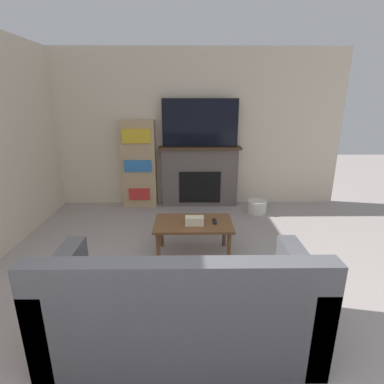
{
  "coord_description": "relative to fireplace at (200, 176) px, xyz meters",
  "views": [
    {
      "loc": [
        0.06,
        -1.22,
        1.9
      ],
      "look_at": [
        0.1,
        2.56,
        0.7
      ],
      "focal_mm": 28.0,
      "sensor_mm": 36.0,
      "label": 1
    }
  ],
  "objects": [
    {
      "name": "wall_back",
      "position": [
        -0.26,
        0.14,
        0.81
      ],
      "size": [
        5.53,
        0.06,
        2.7
      ],
      "color": "beige",
      "rests_on": "ground_plane"
    },
    {
      "name": "fireplace",
      "position": [
        0.0,
        0.0,
        0.0
      ],
      "size": [
        1.44,
        0.28,
        1.07
      ],
      "color": "#605651",
      "rests_on": "ground_plane"
    },
    {
      "name": "tv",
      "position": [
        -0.0,
        -0.02,
        0.94
      ],
      "size": [
        1.3,
        0.03,
        0.81
      ],
      "color": "black",
      "rests_on": "fireplace"
    },
    {
      "name": "couch",
      "position": [
        -0.27,
        -3.26,
        -0.23
      ],
      "size": [
        2.04,
        0.88,
        0.92
      ],
      "color": "#4C4C51",
      "rests_on": "ground_plane"
    },
    {
      "name": "coffee_table",
      "position": [
        -0.15,
        -1.85,
        -0.16
      ],
      "size": [
        0.95,
        0.59,
        0.44
      ],
      "color": "brown",
      "rests_on": "ground_plane"
    },
    {
      "name": "tissue_box",
      "position": [
        -0.13,
        -1.93,
        -0.05
      ],
      "size": [
        0.22,
        0.12,
        0.1
      ],
      "color": "beige",
      "rests_on": "coffee_table"
    },
    {
      "name": "remote_control",
      "position": [
        0.11,
        -1.86,
        -0.09
      ],
      "size": [
        0.04,
        0.15,
        0.02
      ],
      "color": "black",
      "rests_on": "coffee_table"
    },
    {
      "name": "bookshelf",
      "position": [
        -1.08,
        -0.02,
        0.23
      ],
      "size": [
        0.59,
        0.29,
        1.53
      ],
      "color": "tan",
      "rests_on": "ground_plane"
    },
    {
      "name": "storage_basket",
      "position": [
        0.97,
        -0.42,
        -0.43
      ],
      "size": [
        0.32,
        0.32,
        0.21
      ],
      "color": "silver",
      "rests_on": "ground_plane"
    }
  ]
}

